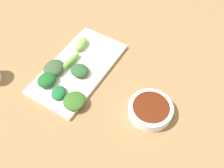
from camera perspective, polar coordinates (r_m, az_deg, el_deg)
tabletop at (r=0.78m, az=-2.83°, el=-0.64°), size 2.10×2.10×0.02m
sauce_bowl at (r=0.71m, az=8.72°, el=-5.74°), size 0.12×0.12×0.03m
serving_plate at (r=0.81m, az=-7.62°, el=3.53°), size 0.17×0.33×0.01m
broccoli_leafy_0 at (r=0.77m, az=-14.56°, el=0.91°), size 0.06×0.07×0.03m
broccoli_leafy_1 at (r=0.72m, az=-8.55°, el=-3.79°), size 0.07×0.07×0.02m
broccoli_leafy_2 at (r=0.80m, az=-13.03°, el=3.55°), size 0.06×0.07×0.03m
broccoli_stalk_3 at (r=0.85m, az=-7.06°, el=8.95°), size 0.04×0.07×0.03m
broccoli_leafy_4 at (r=0.77m, az=-7.55°, el=2.82°), size 0.06×0.06×0.02m
broccoli_stalk_5 at (r=0.80m, az=-9.77°, el=4.75°), size 0.03×0.10×0.02m
broccoli_leafy_6 at (r=0.74m, az=-12.03°, el=-1.96°), size 0.05×0.06×0.02m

